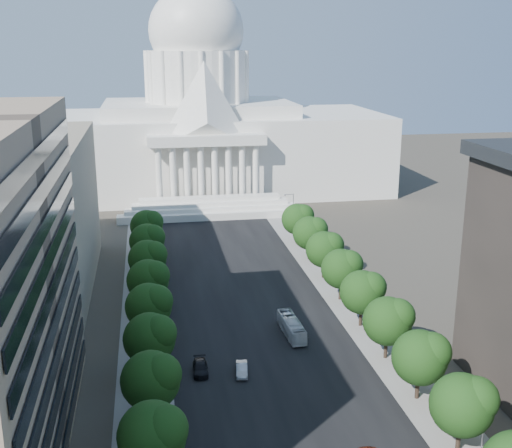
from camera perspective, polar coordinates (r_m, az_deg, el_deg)
road_asphalt at (r=126.01m, az=-1.23°, el=-6.20°), size 30.00×260.00×0.01m
sidewalk_left at (r=124.85m, az=-9.95°, el=-6.66°), size 8.00×260.00×0.02m
sidewalk_right at (r=129.96m, az=7.12°, el=-5.62°), size 8.00×260.00×0.02m
capitol at (r=212.94m, az=-5.11°, el=8.38°), size 120.00×56.00×73.00m
tree_l_c at (r=73.65m, az=-8.97°, el=-17.95°), size 7.79×7.60×9.97m
tree_l_d at (r=83.92m, az=-9.13°, el=-13.43°), size 7.79×7.60×9.97m
tree_l_e at (r=94.60m, az=-9.26°, el=-9.91°), size 7.79×7.60×9.97m
tree_l_f at (r=105.56m, az=-9.35°, el=-7.12°), size 7.79×7.60×9.97m
tree_l_g at (r=116.73m, az=-9.43°, el=-4.85°), size 7.79×7.60×9.97m
tree_l_h at (r=128.05m, az=-9.49°, el=-2.98°), size 7.79×7.60×9.97m
tree_l_i at (r=139.48m, az=-9.55°, el=-1.42°), size 7.79×7.60×9.97m
tree_l_j at (r=151.00m, az=-9.59°, el=-0.09°), size 7.79×7.60×9.97m
tree_r_c at (r=81.74m, az=18.11°, el=-14.92°), size 7.79×7.60×9.97m
tree_r_d at (r=91.11m, az=14.60°, el=-11.29°), size 7.79×7.60×9.97m
tree_r_e at (r=101.03m, az=11.83°, el=-8.33°), size 7.79×7.60×9.97m
tree_r_f at (r=111.36m, az=9.59°, el=-5.89°), size 7.79×7.60×9.97m
tree_r_g at (r=122.00m, az=7.75°, el=-3.86°), size 7.79×7.60×9.97m
tree_r_h at (r=132.87m, az=6.22°, el=-2.16°), size 7.79×7.60×9.97m
tree_r_i at (r=143.92m, az=4.93°, el=-0.72°), size 7.79×7.60×9.97m
tree_r_j at (r=155.11m, az=3.82°, el=0.52°), size 7.79×7.60×9.97m
streetlight_b at (r=82.15m, az=19.34°, el=-15.39°), size 2.61×0.44×9.00m
streetlight_c at (r=102.01m, az=12.60°, el=-8.52°), size 2.61×0.44×9.00m
streetlight_d at (r=123.74m, az=8.27°, el=-3.91°), size 2.61×0.44×9.00m
streetlight_e at (r=146.52m, az=5.30°, el=-0.68°), size 2.61×0.44×9.00m
streetlight_f at (r=169.92m, az=3.14°, el=1.66°), size 2.61×0.44×9.00m
car_silver at (r=96.95m, az=-1.28°, el=-12.79°), size 2.21×4.86×1.55m
car_dark_b at (r=97.65m, az=-4.97°, el=-12.62°), size 2.40×5.48×1.57m
city_bus at (r=108.59m, az=3.17°, el=-9.12°), size 2.94×10.63×2.93m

